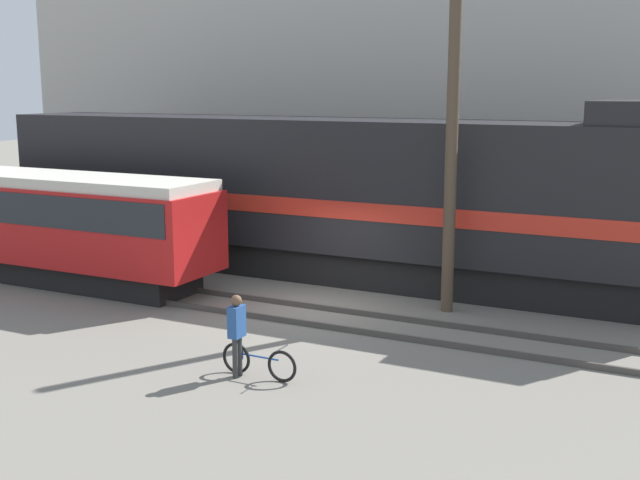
{
  "coord_description": "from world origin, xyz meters",
  "views": [
    {
      "loc": [
        9.32,
        -18.02,
        5.73
      ],
      "look_at": [
        0.07,
        0.25,
        1.8
      ],
      "focal_mm": 45.0,
      "sensor_mm": 36.0,
      "label": 1
    }
  ],
  "objects_px": {
    "streetcar": "(39,219)",
    "bicycle": "(259,362)",
    "freight_locomotive": "(322,194)",
    "person": "(237,327)",
    "utility_pole_left": "(452,134)"
  },
  "relations": [
    {
      "from": "streetcar",
      "to": "bicycle",
      "type": "height_order",
      "value": "streetcar"
    },
    {
      "from": "freight_locomotive",
      "to": "streetcar",
      "type": "xyz_separation_m",
      "value": [
        -7.3,
        -4.3,
        -0.67
      ]
    },
    {
      "from": "bicycle",
      "to": "person",
      "type": "distance_m",
      "value": 0.82
    },
    {
      "from": "freight_locomotive",
      "to": "streetcar",
      "type": "distance_m",
      "value": 8.5
    },
    {
      "from": "freight_locomotive",
      "to": "streetcar",
      "type": "relative_size",
      "value": 1.85
    },
    {
      "from": "freight_locomotive",
      "to": "utility_pole_left",
      "type": "distance_m",
      "value": 5.57
    },
    {
      "from": "freight_locomotive",
      "to": "bicycle",
      "type": "height_order",
      "value": "freight_locomotive"
    },
    {
      "from": "freight_locomotive",
      "to": "person",
      "type": "relative_size",
      "value": 12.84
    },
    {
      "from": "freight_locomotive",
      "to": "bicycle",
      "type": "relative_size",
      "value": 12.67
    },
    {
      "from": "streetcar",
      "to": "person",
      "type": "distance_m",
      "value": 10.74
    },
    {
      "from": "utility_pole_left",
      "to": "streetcar",
      "type": "bearing_deg",
      "value": -169.85
    },
    {
      "from": "freight_locomotive",
      "to": "bicycle",
      "type": "bearing_deg",
      "value": -71.37
    },
    {
      "from": "streetcar",
      "to": "freight_locomotive",
      "type": "bearing_deg",
      "value": 30.49
    },
    {
      "from": "freight_locomotive",
      "to": "bicycle",
      "type": "distance_m",
      "value": 9.27
    },
    {
      "from": "person",
      "to": "utility_pole_left",
      "type": "distance_m",
      "value": 7.76
    }
  ]
}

